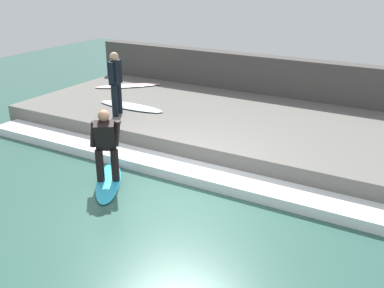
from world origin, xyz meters
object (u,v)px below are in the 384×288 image
object	(u,v)px
surfer_riding	(106,142)
surfboard_spare	(128,86)
surfer_waiting_near	(116,80)
surfboard_riding	(109,181)
surfboard_waiting_near	(131,106)

from	to	relation	value
surfer_riding	surfboard_spare	size ratio (longest dim) A/B	0.81
surfer_waiting_near	surfboard_spare	xyz separation A→B (m)	(2.35, 1.48, -0.84)
surfboard_riding	surfer_riding	distance (m)	0.83
surfer_riding	surfboard_spare	xyz separation A→B (m)	(4.63, 3.04, -0.31)
surfer_riding	surfboard_spare	bearing A→B (deg)	33.29
surfer_riding	surfboard_spare	distance (m)	5.55
surfer_waiting_near	surfboard_spare	distance (m)	2.90
surfboard_riding	surfboard_spare	bearing A→B (deg)	33.29
surfboard_riding	surfer_riding	bearing A→B (deg)	-75.96
surfboard_riding	surfer_waiting_near	world-z (taller)	surfer_waiting_near
surfboard_riding	surfboard_waiting_near	size ratio (longest dim) A/B	0.91
surfboard_riding	surfboard_waiting_near	world-z (taller)	surfboard_waiting_near
surfboard_spare	surfboard_riding	bearing A→B (deg)	-146.71
surfer_waiting_near	surfboard_waiting_near	distance (m)	1.07
surfboard_riding	surfer_riding	size ratio (longest dim) A/B	1.25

